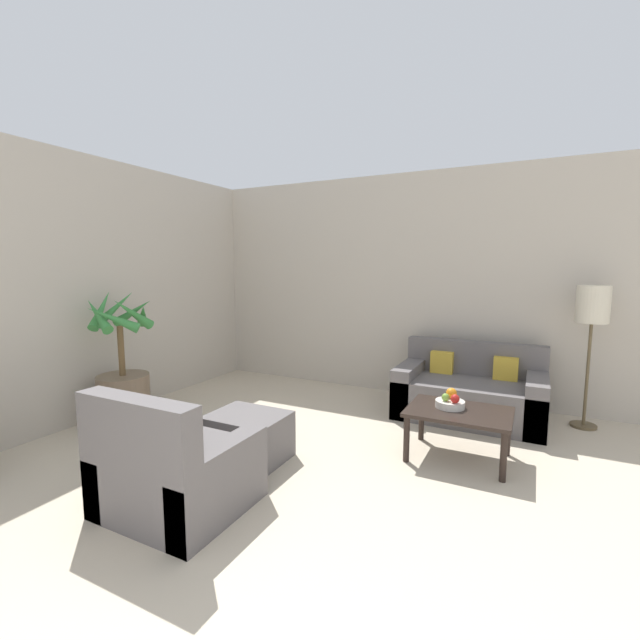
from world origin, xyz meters
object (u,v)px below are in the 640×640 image
at_px(apple_green, 446,397).
at_px(ottoman, 248,437).
at_px(sofa_loveseat, 470,393).
at_px(armchair, 175,471).
at_px(apple_red, 455,399).
at_px(floor_lamp, 592,312).
at_px(fruit_bowl, 450,404).
at_px(orange_fruit, 451,393).
at_px(coffee_table, 459,417).
at_px(potted_palm, 123,381).

distance_m(apple_green, ottoman, 1.67).
xyz_separation_m(sofa_loveseat, armchair, (-1.47, -2.69, 0.00)).
bearing_deg(apple_red, apple_green, 165.93).
xyz_separation_m(armchair, ottoman, (-0.02, 0.82, -0.07)).
bearing_deg(floor_lamp, apple_red, -128.42).
distance_m(sofa_loveseat, fruit_bowl, 1.05).
bearing_deg(sofa_loveseat, orange_fruit, -91.59).
bearing_deg(armchair, coffee_table, 46.68).
distance_m(potted_palm, armchair, 1.87).
bearing_deg(potted_palm, apple_green, 13.19).
xyz_separation_m(potted_palm, ottoman, (1.60, -0.09, -0.25)).
xyz_separation_m(floor_lamp, apple_red, (-1.04, -1.31, -0.65)).
height_order(coffee_table, ottoman, coffee_table).
height_order(potted_palm, apple_red, potted_palm).
height_order(fruit_bowl, apple_red, apple_red).
height_order(fruit_bowl, ottoman, fruit_bowl).
distance_m(floor_lamp, orange_fruit, 1.74).
xyz_separation_m(floor_lamp, armchair, (-2.53, -2.92, -0.89)).
xyz_separation_m(orange_fruit, armchair, (-1.44, -1.73, -0.25)).
relative_size(sofa_loveseat, armchair, 1.69).
bearing_deg(fruit_bowl, ottoman, -150.43).
bearing_deg(coffee_table, floor_lamp, 52.14).
height_order(armchair, ottoman, armchair).
bearing_deg(orange_fruit, sofa_loveseat, 88.41).
relative_size(potted_palm, orange_fruit, 15.29).
relative_size(potted_palm, armchair, 1.58).
xyz_separation_m(apple_red, ottoman, (-1.51, -0.78, -0.32)).
bearing_deg(armchair, potted_palm, 150.63).
bearing_deg(fruit_bowl, coffee_table, -23.45).
bearing_deg(floor_lamp, potted_palm, -154.28).
distance_m(floor_lamp, coffee_table, 1.82).
distance_m(potted_palm, apple_red, 3.19).
bearing_deg(apple_green, floor_lamp, 49.07).
relative_size(sofa_loveseat, orange_fruit, 16.28).
distance_m(potted_palm, fruit_bowl, 3.16).
bearing_deg(fruit_bowl, armchair, -131.17).
height_order(sofa_loveseat, fruit_bowl, sofa_loveseat).
xyz_separation_m(fruit_bowl, ottoman, (-1.47, -0.83, -0.25)).
bearing_deg(ottoman, floor_lamp, 39.32).
bearing_deg(sofa_loveseat, apple_red, -88.76).
bearing_deg(ottoman, apple_red, 27.29).
xyz_separation_m(floor_lamp, ottoman, (-2.55, -2.09, -0.97)).
height_order(potted_palm, sofa_loveseat, potted_palm).
height_order(floor_lamp, orange_fruit, floor_lamp).
relative_size(potted_palm, apple_red, 18.75).
relative_size(sofa_loveseat, apple_green, 22.36).
distance_m(coffee_table, apple_red, 0.16).
distance_m(fruit_bowl, armchair, 2.21).
xyz_separation_m(sofa_loveseat, ottoman, (-1.49, -1.87, -0.07)).
distance_m(apple_red, apple_green, 0.08).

